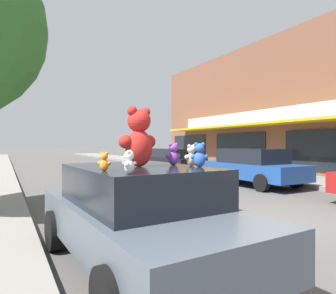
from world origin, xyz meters
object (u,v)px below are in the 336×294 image
plush_art_car (139,213)px  teddy_bear_purple (173,154)px  teddy_bear_orange (104,162)px  teddy_bear_cream (191,156)px  teddy_bear_pink (129,162)px  parked_car_far_center (252,166)px  parked_car_far_right (173,159)px  teddy_bear_giant (139,138)px  teddy_bear_white (129,162)px  teddy_bear_blue (199,155)px

plush_art_car → teddy_bear_purple: teddy_bear_purple is taller
teddy_bear_orange → teddy_bear_cream: bearing=-136.6°
plush_art_car → teddy_bear_cream: teddy_bear_cream is taller
teddy_bear_orange → teddy_bear_pink: 0.32m
teddy_bear_orange → parked_car_far_center: 9.80m
teddy_bear_pink → parked_car_far_center: (7.70, 6.01, -0.71)m
teddy_bear_cream → teddy_bear_purple: size_ratio=0.93×
plush_art_car → parked_car_far_right: size_ratio=0.89×
teddy_bear_orange → teddy_bear_giant: bearing=-109.6°
teddy_bear_purple → teddy_bear_pink: 1.18m
parked_car_far_right → teddy_bear_pink: bearing=-121.6°
teddy_bear_white → teddy_bear_cream: size_ratio=0.82×
teddy_bear_giant → teddy_bear_pink: bearing=44.4°
plush_art_car → parked_car_far_right: (7.26, 11.75, 0.04)m
teddy_bear_blue → teddy_bear_purple: 0.49m
plush_art_car → teddy_bear_blue: size_ratio=12.50×
teddy_bear_cream → teddy_bear_purple: teddy_bear_purple is taller
teddy_bear_giant → teddy_bear_pink: 0.84m
teddy_bear_orange → teddy_bear_pink: size_ratio=0.97×
parked_car_far_center → teddy_bear_purple: bearing=-141.8°
teddy_bear_orange → parked_car_far_center: bearing=-108.6°
teddy_bear_orange → teddy_bear_blue: bearing=-145.6°
parked_car_far_right → teddy_bear_orange: bearing=-122.8°
teddy_bear_pink → teddy_bear_cream: bearing=-128.6°
parked_car_far_right → teddy_bear_cream: bearing=-118.7°
teddy_bear_purple → teddy_bear_cream: bearing=118.1°
teddy_bear_white → parked_car_far_center: bearing=166.0°
teddy_bear_blue → parked_car_far_right: size_ratio=0.07×
teddy_bear_giant → parked_car_far_right: (7.29, 11.82, -1.00)m
teddy_bear_blue → parked_car_far_right: bearing=-87.3°
teddy_bear_cream → plush_art_car: bearing=-38.0°
teddy_bear_white → parked_car_far_center: 9.97m
teddy_bear_white → teddy_bear_blue: size_ratio=0.75×
teddy_bear_giant → parked_car_far_right: size_ratio=0.18×
teddy_bear_giant → teddy_bear_blue: 0.85m
teddy_bear_giant → parked_car_far_center: size_ratio=0.18×
teddy_bear_giant → teddy_bear_orange: teddy_bear_giant is taller
parked_car_far_right → plush_art_car: bearing=-121.7°
teddy_bear_purple → parked_car_far_center: 8.61m
teddy_bear_giant → teddy_bear_cream: 0.77m
teddy_bear_white → teddy_bear_cream: teddy_bear_cream is taller
teddy_bear_giant → teddy_bear_orange: size_ratio=3.73×
teddy_bear_cream → teddy_bear_purple: (-0.14, 0.26, 0.01)m
plush_art_car → teddy_bear_orange: 1.11m
teddy_bear_blue → parked_car_far_center: (6.60, 5.78, -0.76)m
teddy_bear_white → teddy_bear_cream: (1.17, 0.63, 0.03)m
parked_car_far_center → teddy_bear_giant: bearing=-143.8°
teddy_bear_giant → teddy_bear_purple: teddy_bear_giant is taller
teddy_bear_white → teddy_bear_orange: teddy_bear_white is taller
teddy_bear_purple → parked_car_far_right: 13.61m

